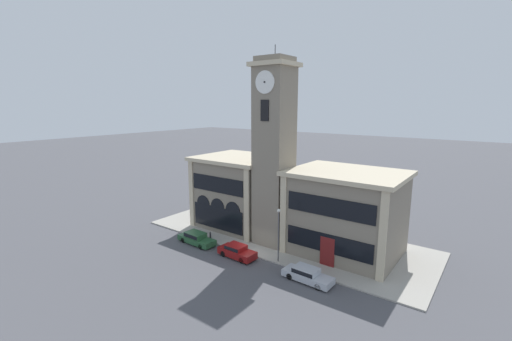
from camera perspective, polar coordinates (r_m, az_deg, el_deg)
ground_plane at (r=37.73m, az=-0.89°, el=-14.01°), size 300.00×300.00×0.00m
sidewalk_kerb at (r=42.67m, az=4.57°, el=-10.89°), size 34.33×13.12×0.15m
clock_tower at (r=38.12m, az=3.03°, el=2.80°), size 4.33×4.33×22.10m
town_hall_left_wing at (r=45.32m, az=-2.76°, el=-3.44°), size 10.53×9.30×9.28m
town_hall_right_wing at (r=38.14m, az=14.71°, el=-6.76°), size 11.75×9.30×9.06m
parked_car_near at (r=41.03m, az=-9.92°, el=-11.00°), size 4.93×1.92×1.34m
parked_car_mid at (r=37.15m, az=-3.23°, el=-13.23°), size 4.28×1.88×1.37m
parked_car_far at (r=32.98m, az=8.50°, el=-16.73°), size 4.78×1.90×1.28m
street_lamp at (r=34.82m, az=3.78°, el=-9.39°), size 0.36×0.36×5.59m
bollard at (r=41.37m, az=-7.62°, el=-10.79°), size 0.18×0.18×1.06m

